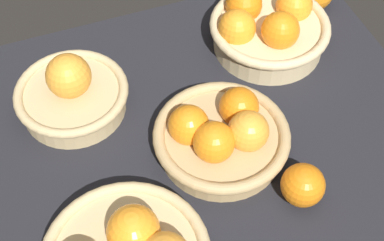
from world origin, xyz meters
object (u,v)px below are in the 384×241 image
(loose_orange_back_gap, at_px, (303,185))
(basket_near_left, at_px, (267,28))
(basket_center, at_px, (222,135))
(basket_near_right, at_px, (72,94))

(loose_orange_back_gap, bearing_deg, basket_near_left, -105.89)
(basket_center, xyz_separation_m, basket_near_left, (-0.18, -0.21, 0.01))
(basket_near_right, relative_size, loose_orange_back_gap, 2.86)
(basket_near_right, height_order, loose_orange_back_gap, basket_near_right)
(basket_near_right, relative_size, basket_center, 0.87)
(basket_near_left, distance_m, loose_orange_back_gap, 0.36)
(basket_near_right, xyz_separation_m, loose_orange_back_gap, (-0.30, 0.32, -0.00))
(basket_near_right, distance_m, basket_center, 0.28)
(basket_near_left, xyz_separation_m, loose_orange_back_gap, (0.10, 0.34, -0.01))
(basket_near_right, height_order, basket_center, basket_near_right)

